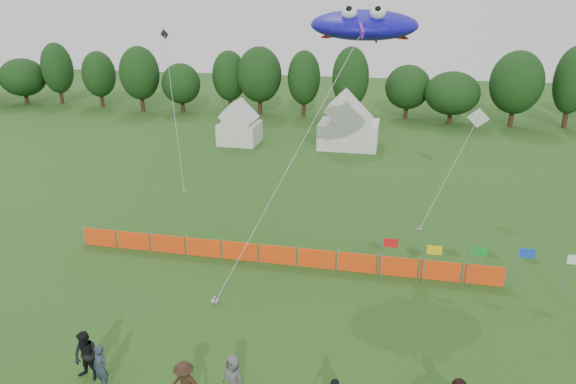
% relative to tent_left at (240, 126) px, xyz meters
% --- Properties ---
extents(treeline, '(104.57, 8.78, 8.36)m').
position_rel_tent_left_xyz_m(treeline, '(11.76, 12.99, 2.57)').
color(treeline, '#382314').
rests_on(treeline, ground).
extents(tent_left, '(3.63, 3.63, 3.20)m').
position_rel_tent_left_xyz_m(tent_left, '(0.00, 0.00, 0.00)').
color(tent_left, silver).
rests_on(tent_left, ground).
extents(tent_right, '(5.42, 4.34, 3.83)m').
position_rel_tent_left_xyz_m(tent_right, '(10.21, 0.78, 0.32)').
color(tent_right, silver).
rests_on(tent_right, ground).
extents(barrier_fence, '(21.90, 0.06, 1.00)m').
position_rel_tent_left_xyz_m(barrier_fence, '(8.93, -22.68, -1.12)').
color(barrier_fence, '#FA430D').
rests_on(barrier_fence, ground).
extents(flag_row, '(8.73, 0.22, 2.26)m').
position_rel_tent_left_xyz_m(flag_row, '(18.33, -23.13, -0.16)').
color(flag_row, gray).
rests_on(flag_row, ground).
extents(spectator_a, '(0.73, 0.60, 1.71)m').
position_rel_tent_left_xyz_m(spectator_a, '(5.04, -32.74, -0.76)').
color(spectator_a, '#283543').
rests_on(spectator_a, ground).
extents(spectator_b, '(1.02, 0.85, 1.91)m').
position_rel_tent_left_xyz_m(spectator_b, '(4.29, -32.40, -0.66)').
color(spectator_b, black).
rests_on(spectator_b, ground).
extents(spectator_e, '(0.98, 0.85, 1.69)m').
position_rel_tent_left_xyz_m(spectator_e, '(9.63, -32.26, -0.77)').
color(spectator_e, '#504F55').
rests_on(spectator_e, ground).
extents(stingray_kite, '(8.78, 16.68, 12.51)m').
position_rel_tent_left_xyz_m(stingray_kite, '(12.45, -17.26, 9.87)').
color(stingray_kite, '#150DC1').
rests_on(stingray_kite, ground).
extents(small_kite_white, '(4.13, 5.79, 6.36)m').
position_rel_tent_left_xyz_m(small_kite_white, '(18.68, -12.78, 2.73)').
color(small_kite_white, white).
rests_on(small_kite_white, ground).
extents(small_kite_dark, '(3.42, 5.35, 10.75)m').
position_rel_tent_left_xyz_m(small_kite_dark, '(-1.39, -11.23, 3.93)').
color(small_kite_dark, black).
rests_on(small_kite_dark, ground).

